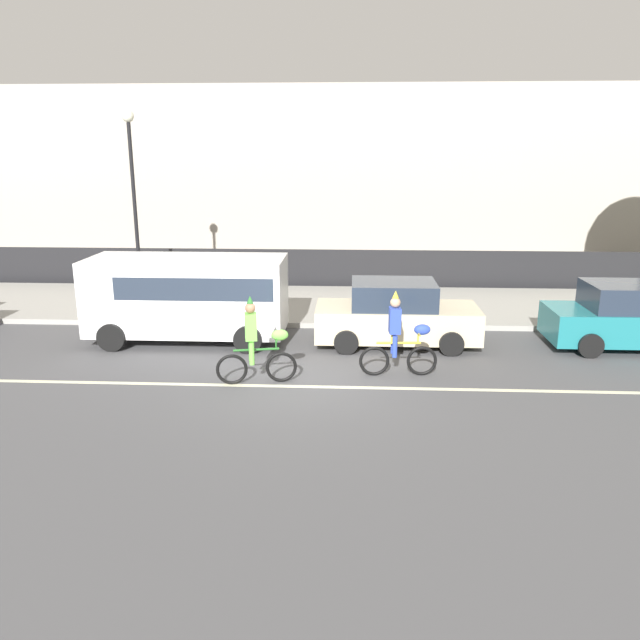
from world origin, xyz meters
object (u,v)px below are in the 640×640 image
Objects in this scene: parade_cyclist_lime at (257,345)px; parked_car_beige at (396,315)px; street_lamp_post at (133,178)px; parade_cyclist_cobalt at (399,339)px; parked_van_white at (191,293)px; parked_car_teal at (631,318)px.

parade_cyclist_lime is 4.29m from parked_car_beige.
street_lamp_post reaches higher than parked_car_beige.
parked_car_beige is at bearing -27.83° from street_lamp_post.
parked_car_beige is (0.07, 2.32, -0.06)m from parade_cyclist_cobalt.
parked_car_beige is 0.70× the size of street_lamp_post.
parade_cyclist_lime is 3.10m from parade_cyclist_cobalt.
parade_cyclist_cobalt is at bearing 11.85° from parade_cyclist_lime.
parade_cyclist_lime is 1.00× the size of parade_cyclist_cobalt.
parade_cyclist_cobalt is 0.38× the size of parked_van_white.
street_lamp_post is (-2.75, 4.15, 2.71)m from parked_van_white.
parked_car_beige is at bearing 88.22° from parade_cyclist_cobalt.
street_lamp_post reaches higher than parked_car_teal.
parade_cyclist_cobalt is 10.77m from street_lamp_post.
street_lamp_post is at bearing 140.50° from parade_cyclist_cobalt.
parade_cyclist_lime is at bearing -54.50° from parked_van_white.
parade_cyclist_lime is 9.44m from parked_car_teal.
parked_car_beige is (5.27, -0.08, -0.50)m from parked_van_white.
street_lamp_post is (-8.02, 4.23, 3.21)m from parked_car_beige.
street_lamp_post is at bearing 163.14° from parked_car_teal.
parked_car_teal is (11.12, -0.05, -0.50)m from parked_van_white.
parked_car_teal is at bearing 21.64° from parade_cyclist_cobalt.
parade_cyclist_lime is 0.33× the size of street_lamp_post.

